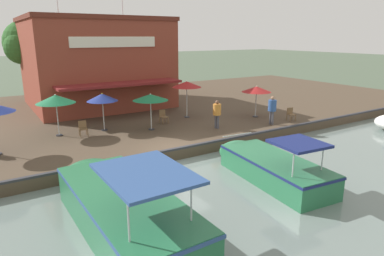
% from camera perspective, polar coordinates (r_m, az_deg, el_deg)
% --- Properties ---
extents(ground_plane, '(220.00, 220.00, 0.00)m').
position_cam_1_polar(ground_plane, '(17.15, -2.22, -5.59)').
color(ground_plane, '#4C5B47').
extents(quay_deck, '(22.00, 56.00, 0.60)m').
position_cam_1_polar(quay_deck, '(26.80, -14.08, 2.23)').
color(quay_deck, '#4C3D2D').
rests_on(quay_deck, ground).
extents(quay_edge_fender, '(0.20, 50.40, 0.10)m').
position_cam_1_polar(quay_edge_fender, '(17.01, -2.41, -3.44)').
color(quay_edge_fender, '#2D2D33').
rests_on(quay_edge_fender, quay_deck).
extents(waterfront_restaurant, '(11.09, 10.22, 9.08)m').
position_cam_1_polar(waterfront_restaurant, '(28.94, -15.75, 10.50)').
color(waterfront_restaurant, brown).
rests_on(waterfront_restaurant, quay_deck).
extents(patio_umbrella_far_corner, '(2.10, 2.10, 2.20)m').
position_cam_1_polar(patio_umbrella_far_corner, '(20.31, -6.94, 5.10)').
color(patio_umbrella_far_corner, '#B7B7B7').
rests_on(patio_umbrella_far_corner, quay_deck).
extents(patio_umbrella_back_row, '(1.79, 1.79, 2.26)m').
position_cam_1_polar(patio_umbrella_back_row, '(20.66, -14.74, 4.95)').
color(patio_umbrella_back_row, '#B7B7B7').
rests_on(patio_umbrella_back_row, quay_deck).
extents(patio_umbrella_mid_patio_right, '(2.00, 2.00, 2.18)m').
position_cam_1_polar(patio_umbrella_mid_patio_right, '(23.91, 10.71, 6.37)').
color(patio_umbrella_mid_patio_right, '#B7B7B7').
rests_on(patio_umbrella_mid_patio_right, quay_deck).
extents(patio_umbrella_mid_patio_left, '(1.99, 1.99, 2.54)m').
position_cam_1_polar(patio_umbrella_mid_patio_left, '(23.32, -0.88, 7.28)').
color(patio_umbrella_mid_patio_left, '#B7B7B7').
rests_on(patio_umbrella_mid_patio_left, quay_deck).
extents(patio_umbrella_by_entrance, '(2.12, 2.12, 2.38)m').
position_cam_1_polar(patio_umbrella_by_entrance, '(20.31, -21.78, 4.50)').
color(patio_umbrella_by_entrance, '#B7B7B7').
rests_on(patio_umbrella_by_entrance, quay_deck).
extents(cafe_chair_under_first_umbrella, '(0.45, 0.45, 0.85)m').
position_cam_1_polar(cafe_chair_under_first_umbrella, '(22.10, -4.81, 2.02)').
color(cafe_chair_under_first_umbrella, brown).
rests_on(cafe_chair_under_first_umbrella, quay_deck).
extents(cafe_chair_beside_entrance, '(0.53, 0.53, 0.85)m').
position_cam_1_polar(cafe_chair_beside_entrance, '(23.68, 16.14, 2.35)').
color(cafe_chair_beside_entrance, brown).
rests_on(cafe_chair_beside_entrance, quay_deck).
extents(cafe_chair_facing_river, '(0.48, 0.48, 0.85)m').
position_cam_1_polar(cafe_chair_facing_river, '(20.14, -17.72, 0.05)').
color(cafe_chair_facing_river, brown).
rests_on(cafe_chair_facing_river, quay_deck).
extents(person_at_quay_edge, '(0.51, 0.51, 1.81)m').
position_cam_1_polar(person_at_quay_edge, '(22.14, 13.22, 3.47)').
color(person_at_quay_edge, '#4C4C56').
rests_on(person_at_quay_edge, quay_deck).
extents(person_near_entrance, '(0.49, 0.49, 1.73)m').
position_cam_1_polar(person_near_entrance, '(20.68, 4.19, 2.88)').
color(person_near_entrance, '#4C4C56').
rests_on(person_near_entrance, quay_deck).
extents(motorboat_outer_channel, '(6.44, 2.64, 2.08)m').
position_cam_1_polar(motorboat_outer_channel, '(15.37, 12.26, -5.88)').
color(motorboat_outer_channel, '#287047').
rests_on(motorboat_outer_channel, river_water).
extents(motorboat_fourth_along, '(8.01, 2.63, 2.57)m').
position_cam_1_polar(motorboat_fourth_along, '(11.76, -12.45, -11.89)').
color(motorboat_fourth_along, '#287047').
rests_on(motorboat_fourth_along, river_water).
extents(tree_downstream_bank, '(3.99, 3.80, 6.77)m').
position_cam_1_polar(tree_downstream_bank, '(32.96, -26.03, 12.40)').
color(tree_downstream_bank, brown).
rests_on(tree_downstream_bank, quay_deck).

